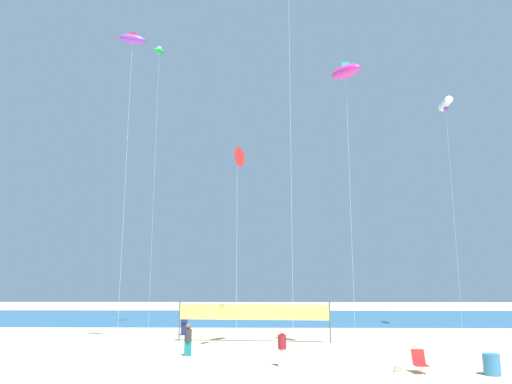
% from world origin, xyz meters
% --- Properties ---
extents(ocean_band, '(120.00, 20.00, 0.01)m').
position_xyz_m(ocean_band, '(0.00, 29.89, 0.00)').
color(ocean_band, '#28608C').
rests_on(ocean_band, ground).
extents(beachgoer_navy_shirt, '(0.42, 0.42, 1.82)m').
position_xyz_m(beachgoer_navy_shirt, '(-6.37, 15.04, 0.97)').
color(beachgoer_navy_shirt, navy).
rests_on(beachgoer_navy_shirt, ground).
extents(beachgoer_charcoal_shirt, '(0.35, 0.35, 1.52)m').
position_xyz_m(beachgoer_charcoal_shirt, '(-4.77, 6.52, 0.81)').
color(beachgoer_charcoal_shirt, '#19727A').
rests_on(beachgoer_charcoal_shirt, ground).
extents(beachgoer_maroon_shirt, '(0.36, 0.36, 1.57)m').
position_xyz_m(beachgoer_maroon_shirt, '(-0.28, 3.76, 0.84)').
color(beachgoer_maroon_shirt, white).
rests_on(beachgoer_maroon_shirt, ground).
extents(folding_beach_chair, '(0.52, 0.65, 0.89)m').
position_xyz_m(folding_beach_chair, '(5.14, 2.45, 0.47)').
color(folding_beach_chair, red).
rests_on(folding_beach_chair, ground).
extents(trash_barrel, '(0.64, 0.64, 0.81)m').
position_xyz_m(trash_barrel, '(7.79, 2.05, 0.40)').
color(trash_barrel, teal).
rests_on(trash_barrel, ground).
extents(volleyball_net, '(9.03, 0.80, 2.40)m').
position_xyz_m(volleyball_net, '(-1.68, 11.59, 1.64)').
color(volleyball_net, '#4C4C51').
rests_on(volleyball_net, ground).
extents(beach_handbag, '(0.29, 0.15, 0.24)m').
position_xyz_m(beach_handbag, '(4.34, 2.67, 0.12)').
color(beach_handbag, '#99B28C').
rests_on(beach_handbag, ground).
extents(kite_red_delta, '(0.72, 1.07, 10.61)m').
position_xyz_m(kite_red_delta, '(-2.45, 7.10, 10.06)').
color(kite_red_delta, silver).
rests_on(kite_red_delta, ground).
extents(kite_magenta_inflatable, '(1.80, 2.05, 15.41)m').
position_xyz_m(kite_magenta_inflatable, '(3.46, 7.01, 14.85)').
color(kite_magenta_inflatable, silver).
rests_on(kite_magenta_inflatable, ground).
extents(kite_green_inflatable, '(0.91, 1.55, 21.96)m').
position_xyz_m(kite_green_inflatable, '(-9.37, 17.56, 21.46)').
color(kite_green_inflatable, silver).
rests_on(kite_green_inflatable, ground).
extents(kite_violet_inflatable, '(1.71, 0.60, 18.23)m').
position_xyz_m(kite_violet_inflatable, '(-8.89, 8.65, 17.75)').
color(kite_violet_inflatable, silver).
rests_on(kite_violet_inflatable, ground).
extents(kite_white_tube, '(0.72, 1.92, 17.25)m').
position_xyz_m(kite_white_tube, '(12.96, 17.51, 16.90)').
color(kite_white_tube, silver).
rests_on(kite_white_tube, ground).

